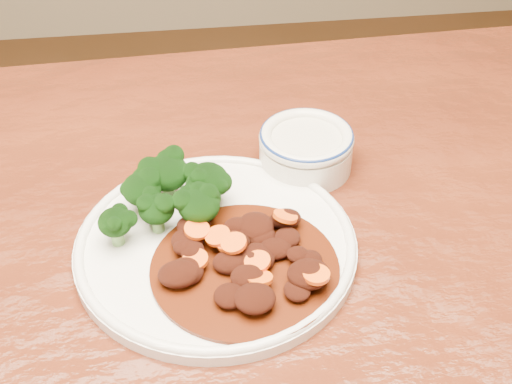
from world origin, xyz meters
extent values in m
cube|color=#5C2310|center=(0.00, 0.00, 0.73)|extent=(1.53, 0.96, 0.04)
cylinder|color=white|center=(0.04, 0.05, 0.76)|extent=(0.27, 0.27, 0.01)
torus|color=white|center=(0.04, 0.05, 0.76)|extent=(0.27, 0.27, 0.01)
cylinder|color=#689E51|center=(-0.03, 0.11, 0.77)|extent=(0.01, 0.01, 0.02)
ellipsoid|color=black|center=(-0.03, 0.11, 0.79)|extent=(0.04, 0.04, 0.03)
cylinder|color=#689E51|center=(0.00, 0.13, 0.77)|extent=(0.01, 0.01, 0.02)
ellipsoid|color=black|center=(0.00, 0.13, 0.79)|extent=(0.04, 0.04, 0.04)
cylinder|color=#689E51|center=(-0.05, 0.06, 0.77)|extent=(0.01, 0.01, 0.02)
ellipsoid|color=black|center=(-0.05, 0.06, 0.79)|extent=(0.03, 0.03, 0.03)
cylinder|color=#689E51|center=(0.03, 0.07, 0.77)|extent=(0.01, 0.01, 0.02)
ellipsoid|color=black|center=(0.03, 0.07, 0.79)|extent=(0.04, 0.04, 0.03)
cylinder|color=#689E51|center=(-0.01, 0.08, 0.77)|extent=(0.01, 0.01, 0.02)
ellipsoid|color=black|center=(-0.01, 0.08, 0.79)|extent=(0.04, 0.04, 0.03)
cylinder|color=#689E51|center=(0.04, 0.11, 0.77)|extent=(0.01, 0.01, 0.02)
ellipsoid|color=black|center=(0.04, 0.11, 0.79)|extent=(0.04, 0.04, 0.03)
cylinder|color=#451307|center=(0.07, 0.01, 0.76)|extent=(0.18, 0.18, 0.00)
ellipsoid|color=black|center=(0.12, -0.02, 0.78)|extent=(0.04, 0.04, 0.02)
ellipsoid|color=black|center=(0.11, 0.06, 0.77)|extent=(0.02, 0.02, 0.01)
ellipsoid|color=black|center=(0.06, 0.06, 0.77)|extent=(0.03, 0.02, 0.01)
ellipsoid|color=black|center=(0.13, 0.01, 0.77)|extent=(0.02, 0.02, 0.01)
ellipsoid|color=black|center=(0.08, 0.02, 0.77)|extent=(0.03, 0.04, 0.02)
ellipsoid|color=black|center=(0.11, -0.03, 0.77)|extent=(0.02, 0.03, 0.01)
ellipsoid|color=black|center=(0.05, 0.01, 0.77)|extent=(0.03, 0.03, 0.02)
ellipsoid|color=black|center=(0.11, 0.06, 0.78)|extent=(0.03, 0.02, 0.01)
ellipsoid|color=black|center=(0.02, 0.05, 0.77)|extent=(0.03, 0.03, 0.02)
ellipsoid|color=black|center=(0.07, -0.04, 0.78)|extent=(0.04, 0.03, 0.02)
ellipsoid|color=black|center=(0.02, 0.06, 0.78)|extent=(0.03, 0.03, 0.02)
ellipsoid|color=black|center=(0.02, 0.03, 0.78)|extent=(0.02, 0.02, 0.01)
ellipsoid|color=black|center=(0.01, 0.00, 0.78)|extent=(0.04, 0.03, 0.02)
ellipsoid|color=black|center=(0.11, 0.04, 0.77)|extent=(0.02, 0.03, 0.01)
ellipsoid|color=black|center=(0.09, 0.05, 0.77)|extent=(0.03, 0.03, 0.01)
ellipsoid|color=black|center=(0.08, 0.06, 0.77)|extent=(0.04, 0.04, 0.02)
ellipsoid|color=black|center=(0.12, 0.01, 0.77)|extent=(0.02, 0.02, 0.01)
ellipsoid|color=black|center=(0.06, 0.03, 0.78)|extent=(0.03, 0.03, 0.02)
ellipsoid|color=black|center=(0.01, 0.01, 0.77)|extent=(0.03, 0.03, 0.02)
ellipsoid|color=black|center=(0.12, 0.00, 0.77)|extent=(0.03, 0.02, 0.01)
ellipsoid|color=black|center=(0.07, -0.01, 0.78)|extent=(0.03, 0.03, 0.02)
ellipsoid|color=black|center=(0.10, 0.03, 0.77)|extent=(0.03, 0.03, 0.02)
ellipsoid|color=black|center=(0.01, 0.03, 0.78)|extent=(0.02, 0.02, 0.01)
ellipsoid|color=black|center=(0.05, -0.03, 0.77)|extent=(0.03, 0.03, 0.01)
cylinder|color=#F5510D|center=(0.04, 0.04, 0.78)|extent=(0.03, 0.03, 0.01)
cylinder|color=#F5510D|center=(0.13, -0.02, 0.79)|extent=(0.03, 0.03, 0.00)
cylinder|color=#F5510D|center=(0.06, 0.02, 0.79)|extent=(0.03, 0.03, 0.01)
cylinder|color=#F5510D|center=(0.05, 0.03, 0.78)|extent=(0.03, 0.03, 0.01)
cylinder|color=#F5510D|center=(0.02, 0.02, 0.78)|extent=(0.03, 0.03, 0.01)
cylinder|color=#F5510D|center=(0.03, 0.05, 0.78)|extent=(0.03, 0.03, 0.01)
cylinder|color=#F5510D|center=(0.08, 0.00, 0.78)|extent=(0.03, 0.03, 0.01)
cylinder|color=#F5510D|center=(0.11, 0.06, 0.78)|extent=(0.03, 0.03, 0.02)
cylinder|color=#F5510D|center=(0.08, -0.01, 0.78)|extent=(0.03, 0.03, 0.01)
cylinder|color=silver|center=(0.15, 0.17, 0.77)|extent=(0.10, 0.10, 0.03)
cylinder|color=beige|center=(0.15, 0.17, 0.79)|extent=(0.08, 0.08, 0.01)
torus|color=silver|center=(0.15, 0.17, 0.79)|extent=(0.10, 0.10, 0.01)
torus|color=navy|center=(0.15, 0.17, 0.79)|extent=(0.10, 0.10, 0.00)
camera|label=1|loc=(0.02, -0.44, 1.24)|focal=50.00mm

